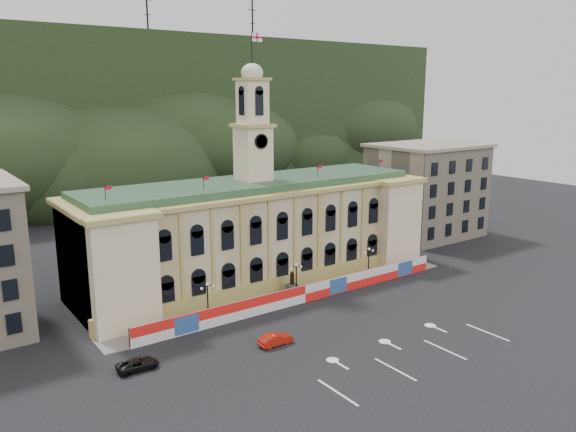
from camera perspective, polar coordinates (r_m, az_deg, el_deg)
ground at (r=68.79m, az=9.49°, el=-12.32°), size 260.00×260.00×0.00m
lane_markings at (r=65.74m, az=12.66°, el=-13.68°), size 26.00×10.00×0.02m
hill_ridge at (r=171.77m, az=-20.70°, el=8.63°), size 230.00×80.00×64.00m
city_hall at (r=86.68m, az=-3.33°, el=-1.43°), size 56.20×17.60×37.10m
side_building_right at (r=116.82m, az=13.87°, el=2.59°), size 21.00×17.00×18.60m
hoarding_fence at (r=78.78m, az=1.72°, el=-7.88°), size 50.00×0.44×2.50m
pavement at (r=81.17m, az=0.52°, el=-8.13°), size 56.00×5.50×0.16m
statue at (r=80.98m, az=0.42°, el=-7.35°), size 1.40×1.40×3.72m
lamp_left at (r=72.62m, az=-8.16°, el=-8.28°), size 1.96×0.44×5.15m
lamp_center at (r=79.59m, az=0.85°, el=-6.27°), size 1.96×0.44×5.15m
lamp_right at (r=88.25m, az=8.20°, el=-4.50°), size 1.96×0.44×5.15m
red_sedan at (r=66.44m, az=-1.27°, el=-12.41°), size 1.61×4.28×1.39m
black_suv at (r=63.10m, az=-15.03°, el=-14.36°), size 2.35×4.57×1.23m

